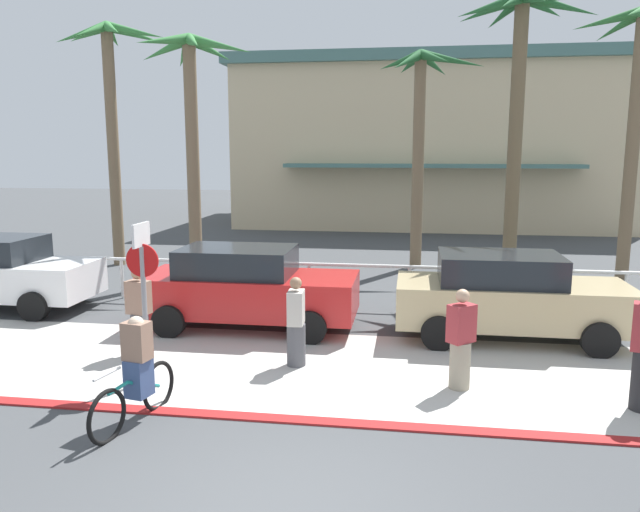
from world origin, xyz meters
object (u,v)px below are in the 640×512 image
pedestrian_2 (461,344)px  palm_tree_0 (111,86)px  cyclist_teal_0 (136,373)px  pedestrian_0 (139,315)px  palm_tree_1 (191,102)px  palm_tree_2 (422,110)px  car_red_1 (247,287)px  palm_tree_4 (635,84)px  car_tan_2 (508,296)px  pedestrian_3 (296,326)px  palm_tree_3 (521,62)px  stop_sign_bike_lane (143,280)px

pedestrian_2 → palm_tree_0: bearing=137.7°
cyclist_teal_0 → pedestrian_0: bearing=113.9°
palm_tree_1 → palm_tree_2: size_ratio=1.02×
palm_tree_0 → car_red_1: (5.97, -6.41, -4.76)m
palm_tree_4 → car_red_1: 12.24m
car_red_1 → cyclist_teal_0: bearing=-93.7°
car_tan_2 → pedestrian_3: (-3.79, -2.12, -0.16)m
car_tan_2 → cyclist_teal_0: size_ratio=2.45×
palm_tree_2 → car_tan_2: bearing=-77.3°
palm_tree_4 → pedestrian_0: bearing=-142.0°
car_red_1 → pedestrian_2: (4.12, -2.76, -0.14)m
palm_tree_3 → palm_tree_4: palm_tree_3 is taller
car_tan_2 → pedestrian_3: bearing=-150.8°
car_red_1 → pedestrian_2: car_red_1 is taller
pedestrian_0 → palm_tree_1: bearing=101.1°
cyclist_teal_0 → pedestrian_2: pedestrian_2 is taller
car_red_1 → pedestrian_3: bearing=-56.0°
pedestrian_0 → pedestrian_2: 5.64m
palm_tree_1 → palm_tree_2: (6.32, 2.72, -0.11)m
cyclist_teal_0 → pedestrian_3: pedestrian_3 is taller
car_tan_2 → car_red_1: bearing=179.9°
stop_sign_bike_lane → pedestrian_0: (-0.70, 1.26, -0.94)m
palm_tree_1 → palm_tree_4: bearing=8.6°
palm_tree_0 → car_tan_2: (11.20, -6.42, -4.76)m
pedestrian_0 → pedestrian_3: size_ratio=1.03×
palm_tree_2 → pedestrian_2: size_ratio=4.18×
palm_tree_1 → cyclist_teal_0: 10.45m
palm_tree_1 → cyclist_teal_0: (2.45, -9.22, -4.27)m
palm_tree_1 → palm_tree_4: 12.22m
palm_tree_3 → palm_tree_2: bearing=130.7°
pedestrian_2 → palm_tree_2: bearing=93.1°
palm_tree_2 → pedestrian_2: 10.95m
palm_tree_3 → pedestrian_0: size_ratio=4.70×
stop_sign_bike_lane → pedestrian_2: size_ratio=1.61×
pedestrian_2 → pedestrian_3: bearing=166.7°
palm_tree_3 → car_tan_2: size_ratio=1.72×
palm_tree_2 → palm_tree_3: (2.39, -2.77, 0.98)m
stop_sign_bike_lane → pedestrian_3: stop_sign_bike_lane is taller
palm_tree_2 → car_tan_2: 8.55m
palm_tree_0 → cyclist_teal_0: palm_tree_0 is taller
palm_tree_2 → cyclist_teal_0: palm_tree_2 is taller
stop_sign_bike_lane → palm_tree_0: 11.64m
car_tan_2 → pedestrian_0: (-6.69, -1.95, -0.13)m
palm_tree_2 → pedestrian_3: size_ratio=4.26×
cyclist_teal_0 → pedestrian_2: size_ratio=1.13×
palm_tree_1 → pedestrian_2: size_ratio=4.27×
palm_tree_1 → car_tan_2: bearing=-30.2°
car_red_1 → pedestrian_2: 4.96m
palm_tree_0 → pedestrian_2: 14.50m
palm_tree_4 → cyclist_teal_0: 15.40m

